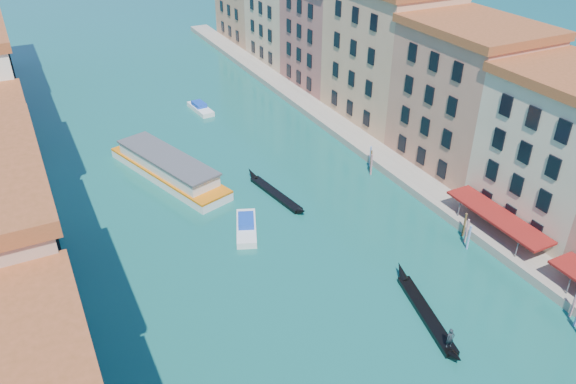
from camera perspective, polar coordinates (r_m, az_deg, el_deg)
name	(u,v)px	position (r m, az deg, el deg)	size (l,w,h in m)	color
right_bank_palazzos	(412,71)	(82.25, 12.50, 11.91)	(12.80, 128.40, 21.00)	brown
quay	(360,142)	(81.20, 7.30, 5.08)	(4.00, 140.00, 1.00)	gray
mooring_poles_right	(552,295)	(57.15, 25.23, -9.48)	(1.44, 54.24, 3.20)	brown
vaporetto_far	(168,168)	(73.40, -12.10, 2.41)	(10.67, 20.91, 3.04)	white
gondola_fore	(426,312)	(52.94, 13.87, -11.78)	(4.05, 13.13, 2.65)	black
gondola_far	(274,192)	(68.47, -1.39, -0.03)	(2.89, 12.59, 1.79)	black
motorboat_mid	(246,226)	(62.12, -4.26, -3.50)	(4.50, 7.03, 1.39)	white
motorboat_far	(200,108)	(93.16, -8.91, 8.45)	(2.59, 6.56, 1.33)	white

